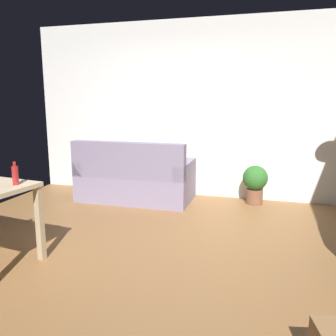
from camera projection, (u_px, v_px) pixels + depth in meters
ground_plane at (146, 248)px, 3.65m from camera, size 5.20×4.40×0.02m
wall_rear at (192, 110)px, 5.47m from camera, size 5.20×0.10×2.70m
couch at (135, 181)px, 5.29m from camera, size 1.69×0.84×0.92m
potted_plant at (255, 182)px, 5.11m from camera, size 0.36×0.36×0.57m
bottle_red at (15, 175)px, 3.11m from camera, size 0.05×0.05×0.21m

